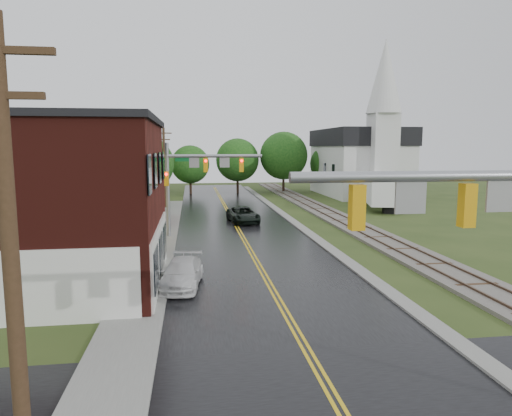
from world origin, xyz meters
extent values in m
cube|color=black|center=(0.00, 30.00, 0.00)|extent=(10.00, 90.00, 0.02)
cube|color=gray|center=(5.40, 35.00, 0.00)|extent=(0.80, 70.00, 0.12)
cube|color=gray|center=(-6.20, 25.00, 0.00)|extent=(2.40, 50.00, 0.12)
cube|color=#43130E|center=(-12.50, 15.00, 4.00)|extent=(14.00, 10.00, 8.00)
cube|color=silver|center=(-5.45, 15.00, 1.50)|extent=(0.10, 9.50, 3.00)
cube|color=black|center=(-12.50, 15.00, 8.15)|extent=(14.30, 10.30, 0.30)
cube|color=tan|center=(-11.00, 26.00, 3.20)|extent=(8.00, 7.00, 6.40)
cube|color=#3F0F0C|center=(-10.00, 35.00, 2.20)|extent=(7.00, 6.00, 4.40)
cube|color=silver|center=(20.00, 55.00, 3.50)|extent=(10.00, 16.00, 7.00)
cube|color=black|center=(20.00, 55.00, 8.20)|extent=(10.40, 16.40, 2.40)
cube|color=silver|center=(20.00, 47.00, 5.50)|extent=(3.20, 3.20, 11.00)
cone|color=silver|center=(20.00, 47.00, 15.50)|extent=(4.40, 4.40, 9.00)
cube|color=#59544C|center=(10.00, 35.00, 0.10)|extent=(3.20, 80.00, 0.20)
cube|color=#4C3828|center=(9.28, 35.00, 0.24)|extent=(0.10, 80.00, 0.12)
cube|color=#4C3828|center=(10.72, 35.00, 0.24)|extent=(0.10, 80.00, 0.12)
cylinder|color=gray|center=(2.00, 2.00, 6.20)|extent=(7.20, 0.26, 0.26)
cube|color=orange|center=(2.72, 2.00, 5.50)|extent=(0.32, 0.30, 1.05)
cube|color=orange|center=(-0.02, 2.00, 5.50)|extent=(0.32, 0.30, 1.05)
cube|color=gray|center=(3.58, 2.00, 5.70)|extent=(0.75, 0.06, 0.75)
cube|color=gray|center=(1.28, 2.00, 5.70)|extent=(0.75, 0.06, 0.75)
cylinder|color=gray|center=(-5.60, 27.00, 3.60)|extent=(0.28, 0.28, 7.20)
cylinder|color=gray|center=(-2.00, 27.00, 6.20)|extent=(7.20, 0.26, 0.26)
cube|color=orange|center=(-2.72, 27.00, 5.50)|extent=(0.32, 0.30, 1.05)
cube|color=orange|center=(0.02, 27.00, 5.50)|extent=(0.32, 0.30, 1.05)
cube|color=gray|center=(-3.58, 27.00, 5.70)|extent=(0.75, 0.06, 0.75)
cube|color=gray|center=(-1.28, 27.00, 5.70)|extent=(0.75, 0.06, 0.75)
cube|color=#0C5926|center=(-4.30, 27.00, 5.95)|extent=(1.40, 0.04, 0.30)
sphere|color=#FF0C0C|center=(-2.72, 26.82, 5.83)|extent=(0.20, 0.20, 0.20)
cylinder|color=#382616|center=(-6.80, 0.00, 4.50)|extent=(0.28, 0.28, 9.00)
cylinder|color=#382616|center=(-6.80, 22.00, 4.50)|extent=(0.28, 0.28, 9.00)
cube|color=#382616|center=(-6.80, 22.00, 8.40)|extent=(1.80, 0.12, 0.12)
cube|color=#382616|center=(-6.80, 22.00, 7.70)|extent=(1.40, 0.12, 0.12)
cylinder|color=#382616|center=(-6.80, 44.00, 4.50)|extent=(0.28, 0.28, 9.00)
cube|color=#382616|center=(-6.80, 44.00, 8.40)|extent=(1.80, 0.12, 0.12)
cube|color=#382616|center=(-6.80, 44.00, 7.70)|extent=(1.40, 0.12, 0.12)
cylinder|color=black|center=(-18.00, 32.00, 1.71)|extent=(0.36, 0.36, 3.42)
sphere|color=#154112|center=(-18.00, 32.00, 5.89)|extent=(7.60, 7.60, 7.60)
sphere|color=#154112|center=(-17.40, 31.60, 5.23)|extent=(5.32, 5.32, 5.32)
cylinder|color=black|center=(-14.00, 40.00, 1.35)|extent=(0.36, 0.36, 2.70)
sphere|color=#154112|center=(-14.00, 40.00, 4.65)|extent=(6.00, 6.00, 6.00)
sphere|color=#154112|center=(-13.40, 39.60, 4.12)|extent=(4.20, 4.20, 4.20)
cylinder|color=black|center=(-9.00, 46.00, 1.44)|extent=(0.36, 0.36, 2.88)
sphere|color=#154112|center=(-9.00, 46.00, 4.96)|extent=(6.40, 6.40, 6.40)
sphere|color=#154112|center=(-8.40, 45.60, 4.40)|extent=(4.48, 4.48, 4.48)
imported|color=black|center=(0.80, 32.98, 0.71)|extent=(2.92, 5.36, 1.43)
imported|color=silver|center=(-4.35, 14.28, 0.66)|extent=(2.42, 4.74, 1.32)
cube|color=black|center=(16.92, 36.77, 0.40)|extent=(2.15, 1.64, 0.80)
cylinder|color=gray|center=(16.92, 44.14, 0.40)|extent=(0.16, 0.16, 0.80)
cube|color=white|center=(16.92, 41.19, 2.27)|extent=(5.41, 12.05, 2.95)
camera|label=1|loc=(-3.76, -7.96, 6.88)|focal=32.00mm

